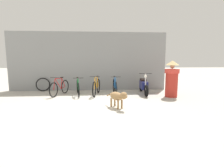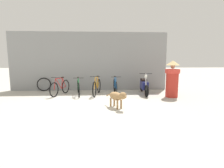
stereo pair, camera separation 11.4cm
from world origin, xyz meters
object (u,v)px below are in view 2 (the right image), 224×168
(bicycle_0, at_px, (60,88))
(spare_tire_left, at_px, (44,84))
(bicycle_2, at_px, (97,87))
(bicycle_3, at_px, (115,87))
(person_in_robes, at_px, (172,78))
(stray_dog, at_px, (117,96))
(motorcycle, at_px, (144,86))
(bicycle_1, at_px, (78,87))

(bicycle_0, relative_size, spare_tire_left, 2.20)
(bicycle_2, xyz_separation_m, bicycle_3, (0.88, 0.11, -0.01))
(bicycle_3, distance_m, person_in_robes, 2.62)
(stray_dog, bearing_deg, motorcycle, 116.47)
(bicycle_3, distance_m, stray_dog, 2.44)
(stray_dog, height_order, person_in_robes, person_in_robes)
(bicycle_1, relative_size, motorcycle, 0.90)
(bicycle_0, relative_size, person_in_robes, 0.97)
(bicycle_2, bearing_deg, stray_dog, 28.01)
(bicycle_1, height_order, stray_dog, bicycle_1)
(stray_dog, bearing_deg, bicycle_0, -165.49)
(stray_dog, height_order, spare_tire_left, spare_tire_left)
(person_in_robes, bearing_deg, motorcycle, -75.73)
(bicycle_0, height_order, motorcycle, motorcycle)
(stray_dog, distance_m, person_in_robes, 3.10)
(bicycle_0, distance_m, person_in_robes, 5.12)
(motorcycle, relative_size, person_in_robes, 1.18)
(motorcycle, bearing_deg, spare_tire_left, -98.16)
(bicycle_1, distance_m, bicycle_2, 0.87)
(bicycle_1, bearing_deg, stray_dog, 24.46)
(bicycle_0, distance_m, bicycle_1, 0.85)
(motorcycle, height_order, stray_dog, motorcycle)
(bicycle_3, height_order, stray_dog, bicycle_3)
(person_in_robes, bearing_deg, bicycle_1, -50.71)
(bicycle_1, relative_size, person_in_robes, 1.06)
(spare_tire_left, bearing_deg, bicycle_2, -22.37)
(bicycle_0, relative_size, stray_dog, 1.56)
(bicycle_0, relative_size, bicycle_1, 0.92)
(bicycle_1, height_order, bicycle_2, bicycle_2)
(motorcycle, distance_m, stray_dog, 2.84)
(bicycle_2, xyz_separation_m, person_in_robes, (3.34, -0.65, 0.46))
(bicycle_0, height_order, stray_dog, bicycle_0)
(person_in_robes, bearing_deg, bicycle_0, -49.40)
(spare_tire_left, bearing_deg, bicycle_3, -15.80)
(bicycle_3, height_order, motorcycle, motorcycle)
(bicycle_0, bearing_deg, bicycle_2, 106.86)
(bicycle_1, bearing_deg, motorcycle, 80.66)
(bicycle_1, bearing_deg, bicycle_0, -101.45)
(bicycle_3, xyz_separation_m, spare_tire_left, (-3.69, 1.04, -0.01))
(bicycle_2, bearing_deg, motorcycle, 101.89)
(bicycle_3, xyz_separation_m, person_in_robes, (2.46, -0.76, 0.46))
(bicycle_0, distance_m, motorcycle, 3.98)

